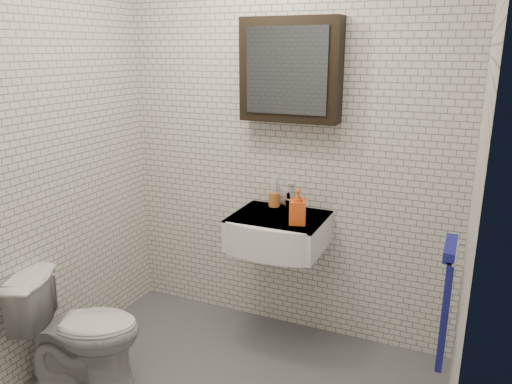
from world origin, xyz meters
TOP-DOWN VIEW (x-y plane):
  - room_shell at (0.00, 0.00)m, footprint 2.22×2.02m
  - washbasin at (0.05, 0.73)m, footprint 0.55×0.50m
  - faucet at (0.05, 0.93)m, footprint 0.06×0.20m
  - mirror_cabinet at (0.05, 0.93)m, footprint 0.60×0.15m
  - towel_rail at (1.04, 0.35)m, footprint 0.09×0.30m
  - toothbrush_cup at (-0.05, 0.94)m, footprint 0.09×0.09m
  - soap_bottle at (0.20, 0.69)m, footprint 0.12×0.12m
  - toilet at (-0.80, -0.05)m, footprint 0.74×0.59m

SIDE VIEW (x-z plane):
  - toilet at x=-0.80m, z-range 0.00..0.66m
  - towel_rail at x=1.04m, z-range 0.43..1.01m
  - washbasin at x=0.05m, z-range 0.66..0.86m
  - toothbrush_cup at x=-0.05m, z-range 0.80..1.00m
  - faucet at x=0.05m, z-range 0.84..0.99m
  - soap_bottle at x=0.20m, z-range 0.85..1.06m
  - room_shell at x=0.00m, z-range 0.21..2.72m
  - mirror_cabinet at x=0.05m, z-range 1.40..2.00m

